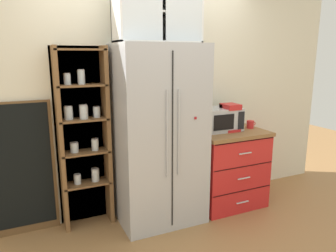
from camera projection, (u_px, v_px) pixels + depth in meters
The scene contains 12 objects.
ground_plane at pixel (161, 219), 3.46m from camera, with size 10.73×10.73×0.00m, color #9E7042.
wall_back_cream at pixel (146, 98), 3.53m from camera, with size 5.03×0.10×2.55m, color silver.
refrigerator at pixel (159, 136), 3.28m from camera, with size 0.87×0.66×1.86m.
pantry_shelf_column at pixel (83, 135), 3.22m from camera, with size 0.54×0.25×1.83m.
counter_cabinet at pixel (227, 167), 3.75m from camera, with size 0.82×0.65×0.90m.
microwave at pixel (220, 119), 3.63m from camera, with size 0.44×0.33×0.26m.
coffee_maker at pixel (229, 117), 3.62m from camera, with size 0.17×0.20×0.31m.
mug_red at pixel (250, 124), 3.75m from camera, with size 0.12×0.08×0.09m.
mug_navy at pixel (225, 125), 3.70m from camera, with size 0.11×0.07×0.10m.
bottle_clear at pixel (241, 119), 3.73m from camera, with size 0.06×0.06×0.26m.
upper_cabinet at pixel (157, 13), 3.06m from camera, with size 0.84×0.32×0.56m.
chalkboard_menu at pixel (23, 169), 3.07m from camera, with size 0.60×0.04×1.33m.
Camera 1 is at (-1.24, -2.89, 1.75)m, focal length 33.95 mm.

